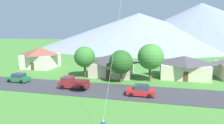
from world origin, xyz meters
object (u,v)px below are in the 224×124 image
object	(u,v)px
house_leftmost	(112,64)
parked_car_red_west_end	(141,91)
parked_car_green_mid_east	(19,78)
pickup_truck_maroon_west_side	(73,83)
house_left_center	(41,57)
tree_center	(121,62)
house_rightmost	(183,66)
tree_near_left	(151,57)
tree_left_of_center	(85,57)

from	to	relation	value
house_leftmost	parked_car_red_west_end	world-z (taller)	house_leftmost
parked_car_green_mid_east	pickup_truck_maroon_west_side	bearing A→B (deg)	-6.45
house_left_center	tree_center	world-z (taller)	tree_center
house_rightmost	pickup_truck_maroon_west_side	distance (m)	23.47
pickup_truck_maroon_west_side	parked_car_red_west_end	bearing A→B (deg)	-5.59
house_left_center	parked_car_green_mid_east	world-z (taller)	house_left_center
house_leftmost	tree_center	world-z (taller)	tree_center
house_leftmost	pickup_truck_maroon_west_side	size ratio (longest dim) A/B	1.81
house_rightmost	house_leftmost	bearing A→B (deg)	-175.18
house_left_center	tree_center	xyz separation A→B (m)	(23.89, -9.80, 1.13)
house_left_center	parked_car_green_mid_east	bearing A→B (deg)	-72.47
tree_near_left	tree_center	world-z (taller)	tree_near_left
tree_left_of_center	house_leftmost	bearing A→B (deg)	32.88
house_leftmost	house_rightmost	world-z (taller)	house_leftmost
tree_center	parked_car_red_west_end	distance (m)	8.64
house_left_center	tree_near_left	bearing A→B (deg)	-14.86
tree_center	parked_car_red_west_end	xyz separation A→B (m)	(4.34, -6.78, -3.14)
house_rightmost	pickup_truck_maroon_west_side	size ratio (longest dim) A/B	1.95
tree_left_of_center	parked_car_green_mid_east	bearing A→B (deg)	-149.49
tree_left_of_center	parked_car_green_mid_east	xyz separation A→B (m)	(-11.20, -6.60, -3.56)
tree_near_left	parked_car_red_west_end	world-z (taller)	tree_near_left
tree_near_left	parked_car_red_west_end	size ratio (longest dim) A/B	1.77
tree_left_of_center	parked_car_red_west_end	bearing A→B (deg)	-35.89
house_leftmost	house_left_center	size ratio (longest dim) A/B	1.10
parked_car_green_mid_east	pickup_truck_maroon_west_side	distance (m)	12.17
tree_near_left	parked_car_green_mid_east	world-z (taller)	tree_near_left
tree_center	house_left_center	bearing A→B (deg)	157.70
house_leftmost	parked_car_red_west_end	size ratio (longest dim) A/B	2.26
tree_center	parked_car_red_west_end	size ratio (longest dim) A/B	1.50
house_leftmost	tree_near_left	xyz separation A→B (m)	(8.46, -3.72, 2.51)
parked_car_green_mid_east	pickup_truck_maroon_west_side	xyz separation A→B (m)	(12.09, -1.37, 0.19)
house_leftmost	parked_car_red_west_end	bearing A→B (deg)	-59.63
tree_center	parked_car_green_mid_east	bearing A→B (deg)	-167.61
pickup_truck_maroon_west_side	house_rightmost	bearing A→B (deg)	32.70
house_left_center	parked_car_red_west_end	xyz separation A→B (m)	(28.23, -16.58, -2.01)
parked_car_red_west_end	tree_center	bearing A→B (deg)	122.59
house_rightmost	parked_car_green_mid_east	bearing A→B (deg)	-160.46
parked_car_red_west_end	pickup_truck_maroon_west_side	size ratio (longest dim) A/B	0.80
house_rightmost	parked_car_green_mid_east	world-z (taller)	house_rightmost
house_leftmost	house_rightmost	distance (m)	15.41
tree_center	parked_car_red_west_end	bearing A→B (deg)	-57.41
tree_near_left	parked_car_red_west_end	bearing A→B (deg)	-97.31
house_rightmost	parked_car_red_west_end	size ratio (longest dim) A/B	2.44
house_left_center	tree_near_left	world-z (taller)	tree_near_left
tree_near_left	pickup_truck_maroon_west_side	xyz separation A→B (m)	(-12.83, -7.65, -3.87)
tree_left_of_center	pickup_truck_maroon_west_side	bearing A→B (deg)	-83.60
house_rightmost	tree_near_left	bearing A→B (deg)	-144.00
house_leftmost	house_left_center	bearing A→B (deg)	168.97
house_left_center	parked_car_red_west_end	world-z (taller)	house_left_center
house_rightmost	tree_near_left	xyz separation A→B (m)	(-6.89, -5.01, 2.53)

